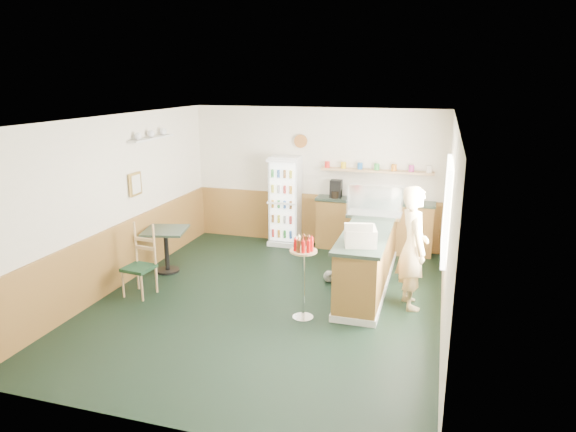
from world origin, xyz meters
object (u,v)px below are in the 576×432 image
at_px(drinks_fridge, 285,201).
at_px(condiment_stand, 303,264).
at_px(cafe_chair, 141,258).
at_px(cash_register, 360,236).
at_px(display_case, 375,202).
at_px(cafe_table, 166,242).
at_px(shopkeeper, 413,248).

height_order(drinks_fridge, condiment_stand, drinks_fridge).
bearing_deg(cafe_chair, cash_register, 10.95).
bearing_deg(display_case, drinks_fridge, 148.93).
bearing_deg(cafe_table, shopkeeper, -2.92).
bearing_deg(cafe_table, cash_register, -10.31).
distance_m(shopkeeper, cafe_table, 4.12).
bearing_deg(drinks_fridge, cafe_table, -125.66).
relative_size(cash_register, shopkeeper, 0.25).
height_order(drinks_fridge, cash_register, drinks_fridge).
distance_m(cash_register, condiment_stand, 0.88).
bearing_deg(condiment_stand, cafe_chair, 176.91).
relative_size(drinks_fridge, cafe_chair, 1.60).
distance_m(cash_register, cafe_table, 3.51).
relative_size(cafe_table, cafe_chair, 0.75).
bearing_deg(condiment_stand, shopkeeper, 31.15).
distance_m(drinks_fridge, cafe_table, 2.58).
distance_m(cash_register, cafe_chair, 3.36).
height_order(display_case, condiment_stand, display_case).
xyz_separation_m(cash_register, condiment_stand, (-0.69, -0.43, -0.33)).
bearing_deg(shopkeeper, drinks_fridge, 29.53).
bearing_deg(display_case, cafe_chair, -150.95).
xyz_separation_m(cash_register, cafe_table, (-3.40, 0.62, -0.60)).
distance_m(display_case, cash_register, 1.55).
xyz_separation_m(cash_register, cafe_chair, (-3.30, -0.29, -0.56)).
relative_size(display_case, cash_register, 2.00).
relative_size(drinks_fridge, condiment_stand, 1.51).
distance_m(cafe_table, cafe_chair, 0.92).
bearing_deg(cash_register, cafe_table, 156.71).
relative_size(shopkeeper, condiment_stand, 1.54).
height_order(display_case, shopkeeper, shopkeeper).
bearing_deg(shopkeeper, condiment_stand, 101.87).
height_order(drinks_fridge, shopkeeper, shopkeeper).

